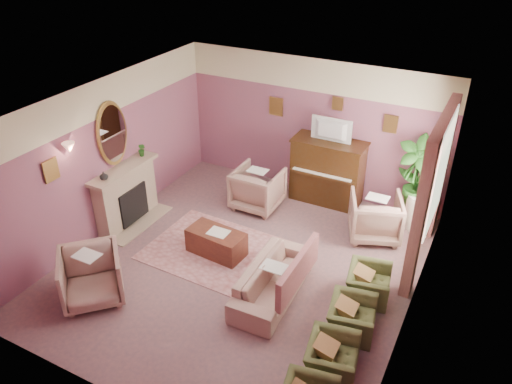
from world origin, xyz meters
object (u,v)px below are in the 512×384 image
at_px(floral_armchair_right, 375,215).
at_px(side_table, 419,211).
at_px(floral_armchair_left, 258,186).
at_px(olive_chair_c, 352,313).
at_px(olive_chair_b, 333,353).
at_px(olive_chair_d, 369,279).
at_px(piano, 327,172).
at_px(sofa, 274,275).
at_px(coffee_table, 216,242).
at_px(floral_armchair_front, 91,274).
at_px(television, 330,129).

distance_m(floral_armchair_right, side_table, 0.95).
distance_m(floral_armchair_left, olive_chair_c, 3.63).
relative_size(olive_chair_b, olive_chair_d, 1.00).
distance_m(piano, sofa, 3.10).
bearing_deg(floral_armchair_left, olive_chair_b, -49.52).
bearing_deg(sofa, piano, 95.32).
distance_m(olive_chair_d, side_table, 2.31).
xyz_separation_m(coffee_table, side_table, (2.94, 2.45, 0.12)).
bearing_deg(floral_armchair_front, olive_chair_d, 28.17).
distance_m(sofa, olive_chair_c, 1.34).
distance_m(television, floral_armchair_right, 1.85).
bearing_deg(floral_armchair_right, television, 148.26).
distance_m(floral_armchair_right, floral_armchair_front, 4.95).
xyz_separation_m(olive_chair_b, side_table, (0.28, 3.94, 0.03)).
bearing_deg(floral_armchair_left, floral_armchair_right, 1.43).
bearing_deg(television, olive_chair_c, -63.37).
bearing_deg(olive_chair_c, sofa, 172.16).
xyz_separation_m(sofa, floral_armchair_right, (0.95, 2.26, 0.08)).
bearing_deg(side_table, floral_armchair_front, -133.08).
xyz_separation_m(coffee_table, floral_armchair_right, (2.28, 1.78, 0.23)).
height_order(olive_chair_b, side_table, side_table).
xyz_separation_m(television, coffee_table, (-1.05, -2.54, -1.38)).
xyz_separation_m(television, floral_armchair_front, (-2.13, -4.39, -1.14)).
distance_m(piano, side_table, 1.92).
relative_size(floral_armchair_front, olive_chair_c, 1.24).
bearing_deg(floral_armchair_right, coffee_table, -142.10).
xyz_separation_m(piano, olive_chair_d, (1.61, -2.44, -0.33)).
height_order(television, floral_armchair_left, television).
bearing_deg(television, olive_chair_b, -68.23).
distance_m(olive_chair_b, olive_chair_c, 0.82).
bearing_deg(coffee_table, olive_chair_b, -29.28).
bearing_deg(piano, olive_chair_d, -56.58).
distance_m(coffee_table, olive_chair_d, 2.66).
height_order(sofa, floral_armchair_front, floral_armchair_front).
relative_size(coffee_table, floral_armchair_left, 1.09).
height_order(olive_chair_c, olive_chair_d, same).
bearing_deg(coffee_table, piano, 67.97).
xyz_separation_m(coffee_table, sofa, (1.33, -0.49, 0.15)).
height_order(sofa, olive_chair_c, sofa).
bearing_deg(side_table, floral_armchair_right, -134.32).
height_order(floral_armchair_right, olive_chair_b, floral_armchair_right).
bearing_deg(floral_armchair_left, piano, 37.69).
height_order(television, coffee_table, television).
distance_m(piano, floral_armchair_right, 1.49).
bearing_deg(piano, floral_armchair_right, -33.39).
distance_m(coffee_table, olive_chair_b, 3.05).
relative_size(floral_armchair_left, side_table, 1.31).
bearing_deg(olive_chair_d, sofa, -154.25).
distance_m(television, olive_chair_d, 3.15).
height_order(olive_chair_c, side_table, side_table).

